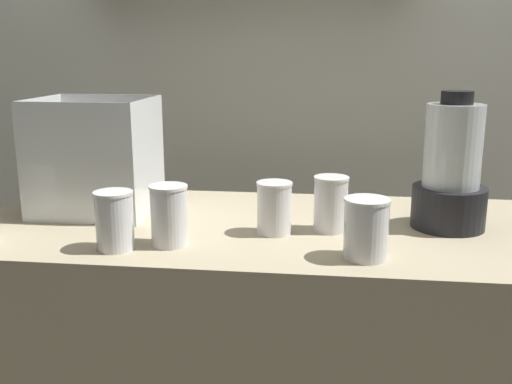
{
  "coord_description": "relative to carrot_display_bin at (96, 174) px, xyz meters",
  "views": [
    {
      "loc": [
        0.17,
        -1.36,
        1.31
      ],
      "look_at": [
        0.0,
        0.0,
        0.98
      ],
      "focal_mm": 40.77,
      "sensor_mm": 36.0,
      "label": 1
    }
  ],
  "objects": [
    {
      "name": "juice_cup_pomegranate_right",
      "position": [
        0.48,
        -0.14,
        -0.04
      ],
      "size": [
        0.08,
        0.08,
        0.12
      ],
      "color": "white",
      "rests_on": "counter"
    },
    {
      "name": "juice_cup_carrot_far_right",
      "position": [
        0.61,
        -0.1,
        -0.04
      ],
      "size": [
        0.08,
        0.08,
        0.13
      ],
      "color": "white",
      "rests_on": "counter"
    },
    {
      "name": "back_wall_unit",
      "position": [
        0.43,
        0.7,
        0.26
      ],
      "size": [
        2.6,
        0.24,
        2.5
      ],
      "color": "silver",
      "rests_on": "ground_plane"
    },
    {
      "name": "blender_pitcher",
      "position": [
        0.89,
        -0.04,
        0.03
      ],
      "size": [
        0.17,
        0.17,
        0.32
      ],
      "color": "black",
      "rests_on": "counter"
    },
    {
      "name": "juice_cup_mango_middle",
      "position": [
        0.27,
        -0.25,
        -0.04
      ],
      "size": [
        0.08,
        0.08,
        0.13
      ],
      "color": "white",
      "rests_on": "counter"
    },
    {
      "name": "carrot_display_bin",
      "position": [
        0.0,
        0.0,
        0.0
      ],
      "size": [
        0.29,
        0.26,
        0.3
      ],
      "color": "white",
      "rests_on": "counter"
    },
    {
      "name": "juice_cup_carrot_left",
      "position": [
        0.16,
        -0.29,
        -0.04
      ],
      "size": [
        0.08,
        0.08,
        0.13
      ],
      "color": "white",
      "rests_on": "counter"
    },
    {
      "name": "juice_cup_orange_rightmost",
      "position": [
        0.68,
        -0.28,
        -0.04
      ],
      "size": [
        0.09,
        0.09,
        0.13
      ],
      "color": "white",
      "rests_on": "counter"
    }
  ]
}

